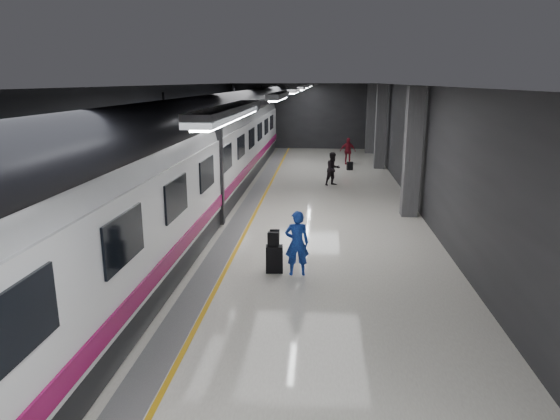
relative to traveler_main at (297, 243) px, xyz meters
name	(u,v)px	position (x,y,z in m)	size (l,w,h in m)	color
ground	(277,228)	(-0.87, 3.97, -0.82)	(40.00, 40.00, 0.00)	silver
platform_hall	(270,116)	(-1.15, 4.93, 2.72)	(10.02, 40.02, 4.51)	black
train	(176,164)	(-4.11, 3.97, 1.25)	(3.05, 38.00, 4.05)	black
traveler_main	(297,243)	(0.00, 0.00, 0.00)	(0.60, 0.39, 1.64)	blue
suitcase_main	(274,259)	(-0.57, 0.12, -0.47)	(0.42, 0.27, 0.69)	black
shoulder_bag	(273,239)	(-0.59, 0.09, 0.05)	(0.27, 0.14, 0.36)	black
traveler_far_a	(333,169)	(1.08, 11.06, -0.06)	(0.74, 0.58, 1.53)	black
traveler_far_b	(348,151)	(2.03, 17.21, -0.06)	(0.89, 0.37, 1.52)	maroon
suitcase_far	(350,166)	(2.06, 15.21, -0.60)	(0.30, 0.20, 0.44)	black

